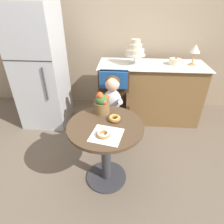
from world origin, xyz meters
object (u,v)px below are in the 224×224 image
Objects in this scene: seated_child at (112,100)px; round_layer_cake at (175,62)px; donut_mid at (103,134)px; refrigerator at (40,70)px; flower_vase at (102,103)px; tiered_cake_stand at (135,50)px; cafe_table at (106,142)px; wicker_chair at (113,97)px; donut_front at (114,118)px; table_lamp at (195,49)px.

round_layer_cake reaches higher than seated_child.
donut_mid is 1.64m from refrigerator.
flower_vase is at bearing 97.61° from donut_mid.
seated_child is 0.87m from tiered_cake_stand.
round_layer_cake is (0.93, 1.11, 0.11)m from flower_vase.
seated_child reaches higher than cafe_table.
tiered_cake_stand is (0.27, 0.56, 0.46)m from wicker_chair.
table_lamp is (1.03, 1.24, 0.37)m from donut_front.
refrigerator is (-1.13, 1.02, 0.11)m from donut_front.
cafe_table is 2.53× the size of table_lamp.
donut_front is 0.43× the size of table_lamp.
flower_vase is 1.33m from refrigerator.
tiered_cake_stand is (0.29, 1.30, 0.59)m from cafe_table.
refrigerator reaches higher than round_layer_cake.
tiered_cake_stand reaches higher than table_lamp.
wicker_chair is at bearing -18.77° from refrigerator.
donut_front is 0.54× the size of flower_vase.
wicker_chair is 1.31× the size of seated_child.
refrigerator reaches higher than donut_mid.
tiered_cake_stand reaches higher than seated_child.
round_layer_cake reaches higher than flower_vase.
donut_front is 0.26m from donut_mid.
donut_mid is at bearing -108.63° from donut_front.
donut_front is (0.06, -0.50, 0.06)m from seated_child.
round_layer_cake is at bearing 56.62° from cafe_table.
donut_mid is at bearing -126.82° from table_lamp.
donut_mid is 0.36× the size of tiered_cake_stand.
cafe_table is at bearing -93.86° from wicker_chair.
table_lamp is (1.11, 1.32, 0.61)m from cafe_table.
table_lamp reaches higher than round_layer_cake.
table_lamp is (0.82, 0.02, 0.02)m from tiered_cake_stand.
cafe_table is 2.09× the size of tiered_cake_stand.
wicker_chair is 4.25× the size of flower_vase.
cafe_table is 1.83m from table_lamp.
donut_front is (0.06, -0.66, 0.10)m from wicker_chair.
seated_child is 1.39m from table_lamp.
wicker_chair reaches higher than donut_front.
wicker_chair is at bearing -151.81° from table_lamp.
cafe_table is 0.39m from flower_vase.
wicker_chair is at bearing 88.56° from donut_mid.
cafe_table is 0.42× the size of refrigerator.
donut_front is 1.52m from refrigerator.
donut_mid is 0.70× the size of round_layer_cake.
refrigerator is (-1.05, 1.10, 0.34)m from cafe_table.
seated_child is 2.55× the size of table_lamp.
table_lamp is at bearing -1.62° from round_layer_cake.
seated_child is 0.75m from donut_mid.
wicker_chair is (0.02, 0.74, 0.13)m from cafe_table.
cafe_table is 0.99× the size of seated_child.
seated_child reaches higher than donut_front.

